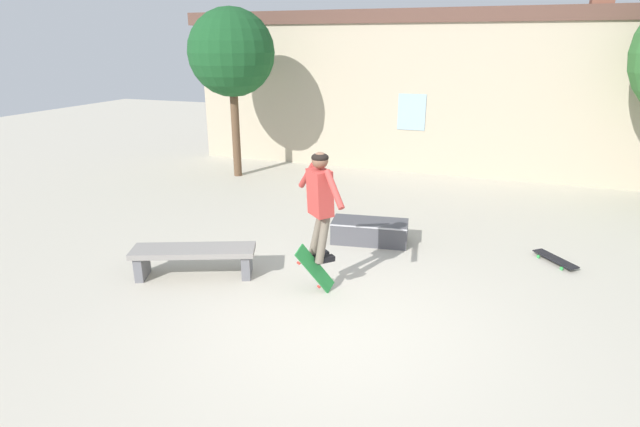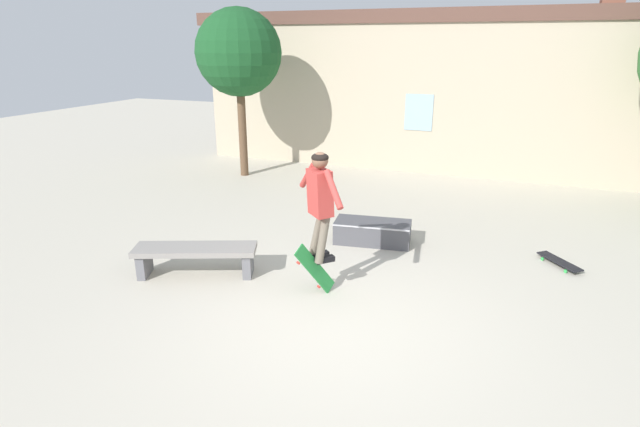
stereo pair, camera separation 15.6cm
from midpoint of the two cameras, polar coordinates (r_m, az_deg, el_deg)
ground_plane at (r=6.17m, az=1.52°, el=-12.55°), size 40.00×40.00×0.00m
building_backdrop at (r=13.11m, az=13.04°, el=13.47°), size 13.84×0.52×5.09m
tree_left at (r=12.60m, az=-10.45°, el=17.56°), size 2.06×2.06×4.03m
park_bench at (r=7.44m, az=-14.81°, el=-4.67°), size 1.80×1.10×0.44m
skate_ledge at (r=8.50m, az=5.18°, el=-2.06°), size 1.33×0.74×0.38m
skater at (r=6.38m, az=-0.69°, el=1.84°), size 0.92×0.87×1.46m
skateboard_flipping at (r=6.66m, az=-1.24°, el=-6.38°), size 0.40×0.51×0.77m
skateboard_resting at (r=8.49m, az=24.81°, el=-4.74°), size 0.64×0.70×0.08m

